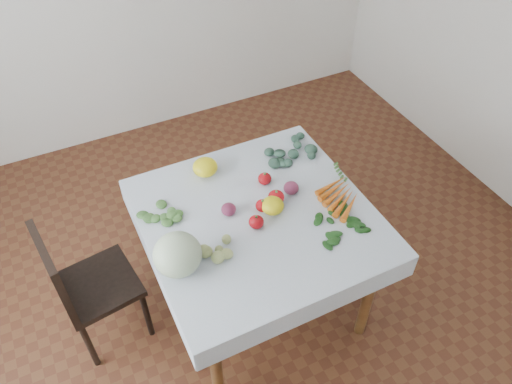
% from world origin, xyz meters
% --- Properties ---
extents(ground, '(4.00, 4.00, 0.00)m').
position_xyz_m(ground, '(0.00, 0.00, 0.00)').
color(ground, brown).
extents(table, '(1.00, 1.00, 0.75)m').
position_xyz_m(table, '(0.00, 0.00, 0.65)').
color(table, brown).
rests_on(table, ground).
extents(tablecloth, '(1.12, 1.12, 0.01)m').
position_xyz_m(tablecloth, '(0.00, 0.00, 0.75)').
color(tablecloth, white).
rests_on(tablecloth, table).
extents(chair, '(0.43, 0.43, 0.85)m').
position_xyz_m(chair, '(-0.91, 0.20, 0.49)').
color(chair, black).
rests_on(chair, ground).
extents(cabbage, '(0.28, 0.28, 0.20)m').
position_xyz_m(cabbage, '(-0.46, -0.14, 0.85)').
color(cabbage, '#ABC1A2').
rests_on(cabbage, tablecloth).
extents(tomato_a, '(0.08, 0.08, 0.06)m').
position_xyz_m(tomato_a, '(0.14, 0.20, 0.79)').
color(tomato_a, '#A90B11').
rests_on(tomato_a, tablecloth).
extents(tomato_b, '(0.10, 0.10, 0.07)m').
position_xyz_m(tomato_b, '(-0.04, -0.06, 0.79)').
color(tomato_b, '#A90B11').
rests_on(tomato_b, tablecloth).
extents(tomato_c, '(0.11, 0.11, 0.08)m').
position_xyz_m(tomato_c, '(0.12, 0.04, 0.79)').
color(tomato_c, '#A90B11').
rests_on(tomato_c, tablecloth).
extents(tomato_d, '(0.09, 0.09, 0.06)m').
position_xyz_m(tomato_d, '(0.04, 0.03, 0.79)').
color(tomato_d, '#A90B11').
rests_on(tomato_d, tablecloth).
extents(heirloom_back, '(0.15, 0.15, 0.10)m').
position_xyz_m(heirloom_back, '(-0.12, 0.41, 0.80)').
color(heirloom_back, '#FFF11A').
rests_on(heirloom_back, tablecloth).
extents(heirloom_front, '(0.13, 0.13, 0.08)m').
position_xyz_m(heirloom_front, '(0.08, -0.00, 0.80)').
color(heirloom_front, '#FFF11A').
rests_on(heirloom_front, tablecloth).
extents(onion_a, '(0.09, 0.09, 0.06)m').
position_xyz_m(onion_a, '(-0.13, 0.08, 0.79)').
color(onion_a, '#5D1A3B').
rests_on(onion_a, tablecloth).
extents(onion_b, '(0.10, 0.10, 0.07)m').
position_xyz_m(onion_b, '(0.23, 0.07, 0.79)').
color(onion_b, '#5D1A3B').
rests_on(onion_b, tablecloth).
extents(tomatillo_cluster, '(0.15, 0.12, 0.05)m').
position_xyz_m(tomatillo_cluster, '(-0.27, -0.13, 0.78)').
color(tomatillo_cluster, '#B3C773').
rests_on(tomatillo_cluster, tablecloth).
extents(carrot_bunch, '(0.22, 0.29, 0.03)m').
position_xyz_m(carrot_bunch, '(0.44, -0.07, 0.77)').
color(carrot_bunch, orange).
rests_on(carrot_bunch, tablecloth).
extents(kale_bunch, '(0.27, 0.26, 0.04)m').
position_xyz_m(kale_bunch, '(0.38, 0.35, 0.78)').
color(kale_bunch, '#355742').
rests_on(kale_bunch, tablecloth).
extents(basil_bunch, '(0.28, 0.24, 0.01)m').
position_xyz_m(basil_bunch, '(0.34, -0.21, 0.76)').
color(basil_bunch, '#194C17').
rests_on(basil_bunch, tablecloth).
extents(dill_bunch, '(0.23, 0.18, 0.02)m').
position_xyz_m(dill_bunch, '(-0.46, 0.22, 0.77)').
color(dill_bunch, '#4C7B38').
rests_on(dill_bunch, tablecloth).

